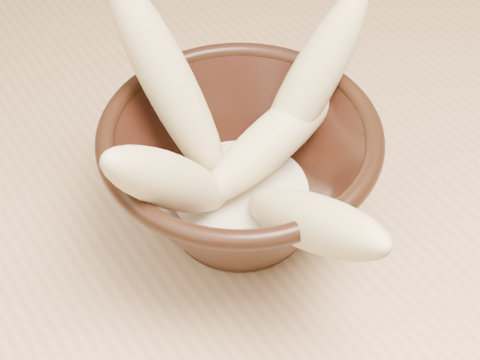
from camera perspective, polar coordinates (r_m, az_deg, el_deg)
name	(u,v)px	position (r m, az deg, el deg)	size (l,w,h in m)	color
table	(203,187)	(0.74, -3.14, -0.56)	(1.20, 0.80, 0.75)	tan
bowl	(240,172)	(0.55, 0.00, 0.73)	(0.22, 0.22, 0.12)	black
milk_puddle	(240,195)	(0.57, 0.00, -1.32)	(0.13, 0.13, 0.02)	beige
banana_upright	(169,83)	(0.54, -6.06, 8.19)	(0.04, 0.04, 0.20)	#DCBF82
banana_left	(171,182)	(0.49, -5.89, -0.14)	(0.04, 0.04, 0.17)	#DCBF82
banana_right	(309,86)	(0.56, 5.92, 8.02)	(0.04, 0.04, 0.18)	#DCBF82
banana_across	(275,137)	(0.56, 3.01, 3.69)	(0.04, 0.04, 0.17)	#DCBF82
banana_front	(309,221)	(0.48, 5.91, -3.51)	(0.04, 0.04, 0.19)	#DCBF82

